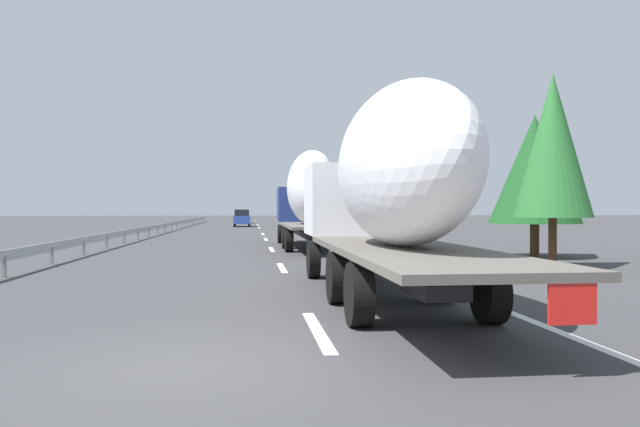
{
  "coord_description": "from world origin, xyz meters",
  "views": [
    {
      "loc": [
        -7.4,
        -0.73,
        1.9
      ],
      "look_at": [
        22.6,
        -4.26,
        1.68
      ],
      "focal_mm": 34.16,
      "sensor_mm": 36.0,
      "label": 1
    }
  ],
  "objects_px": {
    "truck_lead": "(309,195)",
    "truck_trailing": "(388,184)",
    "car_red_compact": "(241,216)",
    "road_sign": "(330,203)",
    "car_blue_sedan": "(242,218)"
  },
  "relations": [
    {
      "from": "truck_lead",
      "to": "road_sign",
      "type": "bearing_deg",
      "value": -11.27
    },
    {
      "from": "car_blue_sedan",
      "to": "road_sign",
      "type": "relative_size",
      "value": 1.28
    },
    {
      "from": "truck_lead",
      "to": "car_red_compact",
      "type": "height_order",
      "value": "truck_lead"
    },
    {
      "from": "truck_lead",
      "to": "car_blue_sedan",
      "type": "relative_size",
      "value": 3.06
    },
    {
      "from": "road_sign",
      "to": "car_blue_sedan",
      "type": "bearing_deg",
      "value": 17.13
    },
    {
      "from": "car_red_compact",
      "to": "road_sign",
      "type": "xyz_separation_m",
      "value": [
        -36.88,
        -6.98,
        1.38
      ]
    },
    {
      "from": "truck_lead",
      "to": "truck_trailing",
      "type": "distance_m",
      "value": 16.67
    },
    {
      "from": "truck_trailing",
      "to": "car_red_compact",
      "type": "bearing_deg",
      "value": 3.22
    },
    {
      "from": "truck_lead",
      "to": "truck_trailing",
      "type": "xyz_separation_m",
      "value": [
        -16.67,
        -0.0,
        -0.17
      ]
    },
    {
      "from": "car_red_compact",
      "to": "road_sign",
      "type": "height_order",
      "value": "road_sign"
    },
    {
      "from": "truck_trailing",
      "to": "road_sign",
      "type": "height_order",
      "value": "truck_trailing"
    },
    {
      "from": "truck_trailing",
      "to": "car_red_compact",
      "type": "distance_m",
      "value": 69.23
    },
    {
      "from": "truck_trailing",
      "to": "road_sign",
      "type": "xyz_separation_m",
      "value": [
        32.23,
        -3.1,
        -0.1
      ]
    },
    {
      "from": "road_sign",
      "to": "truck_lead",
      "type": "bearing_deg",
      "value": 168.73
    },
    {
      "from": "car_blue_sedan",
      "to": "car_red_compact",
      "type": "bearing_deg",
      "value": 1.09
    }
  ]
}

